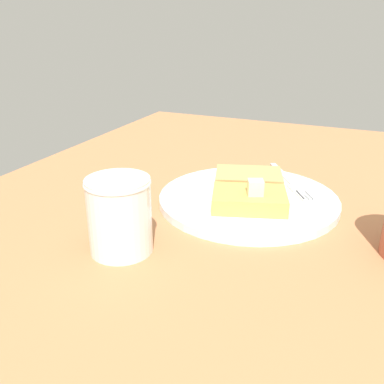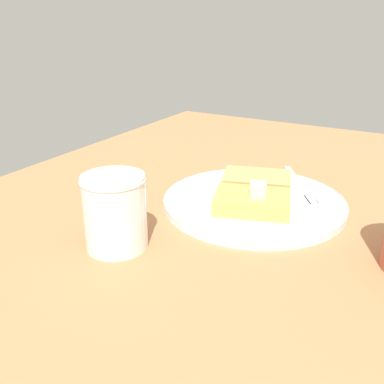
% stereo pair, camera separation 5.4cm
% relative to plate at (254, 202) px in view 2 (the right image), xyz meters
% --- Properties ---
extents(table_surface, '(0.97, 0.97, 0.02)m').
position_rel_plate_xyz_m(table_surface, '(0.04, -0.07, -0.02)').
color(table_surface, '#B07046').
rests_on(table_surface, ground).
extents(plate, '(0.26, 0.26, 0.01)m').
position_rel_plate_xyz_m(plate, '(0.00, 0.00, 0.00)').
color(plate, silver).
rests_on(plate, table_surface).
extents(toast_slice_left, '(0.10, 0.12, 0.02)m').
position_rel_plate_xyz_m(toast_slice_left, '(-0.04, -0.01, 0.02)').
color(toast_slice_left, gold).
rests_on(toast_slice_left, plate).
extents(toast_slice_middle, '(0.10, 0.12, 0.02)m').
position_rel_plate_xyz_m(toast_slice_middle, '(0.04, 0.01, 0.02)').
color(toast_slice_middle, tan).
rests_on(toast_slice_middle, plate).
extents(butter_pat_primary, '(0.02, 0.03, 0.02)m').
position_rel_plate_xyz_m(butter_pat_primary, '(-0.04, -0.02, 0.04)').
color(butter_pat_primary, '#F3E9B1').
rests_on(butter_pat_primary, toast_slice_left).
extents(fork, '(0.14, 0.10, 0.00)m').
position_rel_plate_xyz_m(fork, '(0.07, -0.05, 0.01)').
color(fork, silver).
rests_on(fork, plate).
extents(syrup_jar, '(0.07, 0.07, 0.09)m').
position_rel_plate_xyz_m(syrup_jar, '(-0.19, 0.10, 0.03)').
color(syrup_jar, '#491B06').
rests_on(syrup_jar, table_surface).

